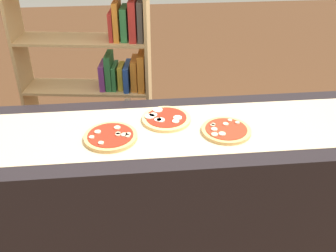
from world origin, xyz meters
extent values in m
cube|color=black|center=(0.00, 0.00, 0.46)|extent=(2.34, 0.62, 0.93)
cube|color=tan|center=(0.00, 0.00, 0.93)|extent=(1.98, 0.44, 0.00)
cylinder|color=tan|center=(-0.26, -0.05, 0.94)|extent=(0.24, 0.24, 0.02)
cylinder|color=#AD2314|center=(-0.26, -0.05, 0.95)|extent=(0.20, 0.20, 0.00)
cylinder|color=#C6B28E|center=(-0.32, -0.03, 0.95)|extent=(0.03, 0.03, 0.01)
cylinder|color=#C6B28E|center=(-0.23, -0.05, 0.95)|extent=(0.02, 0.02, 0.01)
cylinder|color=#C6B28E|center=(-0.34, -0.07, 0.95)|extent=(0.02, 0.02, 0.01)
cylinder|color=#C6B28E|center=(-0.19, -0.08, 0.95)|extent=(0.02, 0.02, 0.01)
cylinder|color=#C6B28E|center=(-0.23, 0.00, 0.95)|extent=(0.03, 0.03, 0.01)
cylinder|color=#C6B28E|center=(-0.18, -0.06, 0.95)|extent=(0.02, 0.02, 0.01)
cylinder|color=#C6B28E|center=(-0.20, -0.06, 0.95)|extent=(0.03, 0.03, 0.01)
cylinder|color=#C6B28E|center=(-0.30, -0.12, 0.95)|extent=(0.02, 0.02, 0.01)
cylinder|color=#C6B28E|center=(-0.23, -0.06, 0.95)|extent=(0.02, 0.02, 0.01)
cylinder|color=#DBB26B|center=(0.00, 0.08, 0.94)|extent=(0.23, 0.23, 0.02)
cylinder|color=#AD2314|center=(0.00, 0.08, 0.95)|extent=(0.19, 0.19, 0.00)
cylinder|color=#EFE5CC|center=(-0.08, 0.09, 0.95)|extent=(0.05, 0.05, 0.00)
cylinder|color=#EFE5CC|center=(-0.06, 0.10, 0.95)|extent=(0.04, 0.04, 0.00)
cylinder|color=#EFE5CC|center=(-0.03, 0.05, 0.95)|extent=(0.04, 0.04, 0.00)
cylinder|color=#EFE5CC|center=(-0.04, 0.15, 0.95)|extent=(0.05, 0.05, 0.00)
cylinder|color=#EFE5CC|center=(0.05, 0.07, 0.95)|extent=(0.04, 0.04, 0.00)
cylinder|color=#EFE5CC|center=(-0.04, 0.06, 0.95)|extent=(0.03, 0.03, 0.00)
cylinder|color=#EFE5CC|center=(0.04, 0.04, 0.95)|extent=(0.03, 0.03, 0.00)
cylinder|color=tan|center=(0.26, -0.05, 0.94)|extent=(0.23, 0.23, 0.02)
cylinder|color=red|center=(0.26, -0.05, 0.95)|extent=(0.19, 0.19, 0.00)
cylinder|color=#C6B28E|center=(0.21, -0.05, 0.95)|extent=(0.03, 0.03, 0.01)
cylinder|color=#C6B28E|center=(0.21, -0.01, 0.95)|extent=(0.02, 0.02, 0.01)
cylinder|color=#C6B28E|center=(0.27, -0.01, 0.95)|extent=(0.03, 0.03, 0.01)
cylinder|color=#C6B28E|center=(0.20, -0.02, 0.95)|extent=(0.02, 0.02, 0.01)
cylinder|color=#C6B28E|center=(0.32, -0.01, 0.95)|extent=(0.02, 0.02, 0.01)
cylinder|color=#C6B28E|center=(0.20, -0.10, 0.95)|extent=(0.03, 0.03, 0.01)
cylinder|color=#C6B28E|center=(0.29, 0.02, 0.95)|extent=(0.02, 0.02, 0.01)
cylinder|color=#C6B28E|center=(0.23, -0.10, 0.95)|extent=(0.03, 0.03, 0.01)
cube|color=tan|center=(-0.04, 0.91, 0.70)|extent=(0.05, 0.25, 1.40)
cube|color=tan|center=(-0.89, 1.03, 0.70)|extent=(0.05, 0.25, 1.40)
cube|color=tan|center=(-0.47, 0.97, 0.01)|extent=(0.86, 0.36, 0.02)
cube|color=gold|center=(-0.08, 0.92, 0.12)|extent=(0.05, 0.17, 0.20)
cube|color=#753384|center=(-0.11, 0.92, 0.12)|extent=(0.05, 0.17, 0.20)
cube|color=orange|center=(-0.15, 0.93, 0.12)|extent=(0.06, 0.18, 0.20)
cube|color=#B22823|center=(-0.19, 0.93, 0.13)|extent=(0.06, 0.18, 0.23)
cube|color=#753384|center=(-0.24, 0.94, 0.11)|extent=(0.06, 0.15, 0.17)
cube|color=#753384|center=(-0.28, 0.95, 0.13)|extent=(0.05, 0.16, 0.22)
cube|color=tan|center=(-0.47, 0.97, 0.35)|extent=(0.86, 0.36, 0.02)
cube|color=orange|center=(-0.08, 0.92, 0.46)|extent=(0.06, 0.16, 0.19)
cube|color=#753384|center=(-0.12, 0.92, 0.46)|extent=(0.05, 0.15, 0.20)
cube|color=#753384|center=(-0.17, 0.93, 0.46)|extent=(0.05, 0.15, 0.20)
cube|color=silver|center=(-0.21, 0.94, 0.46)|extent=(0.07, 0.20, 0.20)
cube|color=#753384|center=(-0.25, 0.94, 0.45)|extent=(0.06, 0.20, 0.17)
cube|color=tan|center=(-0.47, 0.97, 0.70)|extent=(0.86, 0.36, 0.02)
cube|color=orange|center=(-0.08, 0.92, 0.83)|extent=(0.07, 0.20, 0.25)
cube|color=orange|center=(-0.13, 0.92, 0.81)|extent=(0.06, 0.18, 0.21)
cube|color=#234799|center=(-0.18, 0.93, 0.79)|extent=(0.06, 0.21, 0.17)
cube|color=gold|center=(-0.23, 0.94, 0.79)|extent=(0.05, 0.15, 0.16)
cube|color=#2D753D|center=(-0.27, 0.94, 0.79)|extent=(0.05, 0.17, 0.17)
cube|color=#2D753D|center=(-0.30, 0.95, 0.83)|extent=(0.06, 0.17, 0.24)
cube|color=#753384|center=(-0.35, 0.95, 0.80)|extent=(0.06, 0.18, 0.18)
cube|color=tan|center=(-0.47, 0.97, 1.04)|extent=(0.86, 0.36, 0.02)
cube|color=#47423D|center=(-0.08, 0.92, 1.18)|extent=(0.06, 0.19, 0.25)
cube|color=#B22823|center=(-0.13, 0.92, 1.18)|extent=(0.07, 0.20, 0.25)
cube|color=#2D753D|center=(-0.18, 0.93, 1.16)|extent=(0.06, 0.17, 0.21)
cube|color=orange|center=(-0.23, 0.94, 1.17)|extent=(0.06, 0.18, 0.24)
cube|color=#B22823|center=(-0.26, 0.94, 1.14)|extent=(0.05, 0.17, 0.18)
camera|label=1|loc=(-0.15, -1.52, 1.88)|focal=41.51mm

